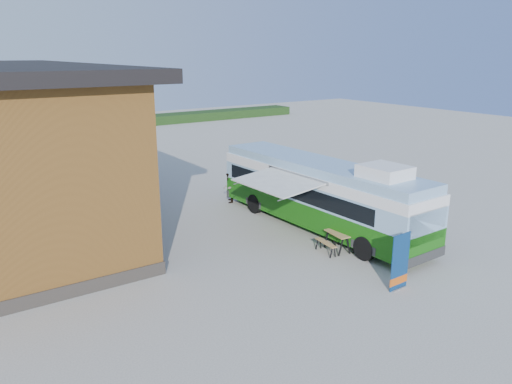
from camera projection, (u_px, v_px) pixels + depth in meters
ground at (299, 239)px, 22.26m from camera, size 100.00×100.00×0.00m
hedge at (143, 121)px, 56.68m from camera, size 40.00×3.00×1.00m
bus at (320, 192)px, 23.20m from camera, size 2.89×12.06×3.68m
awning at (281, 178)px, 21.87m from camera, size 2.60×4.10×0.50m
banner at (400, 267)px, 17.31m from camera, size 0.90×0.20×2.07m
picnic_table at (337, 237)px, 20.73m from camera, size 1.55×1.41×0.80m
person_a at (131, 212)px, 23.18m from camera, size 0.73×0.59×1.73m
person_b at (229, 188)px, 27.41m from camera, size 0.98×1.04×1.69m
slurry_tanker at (78, 148)px, 36.66m from camera, size 2.76×5.53×2.11m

